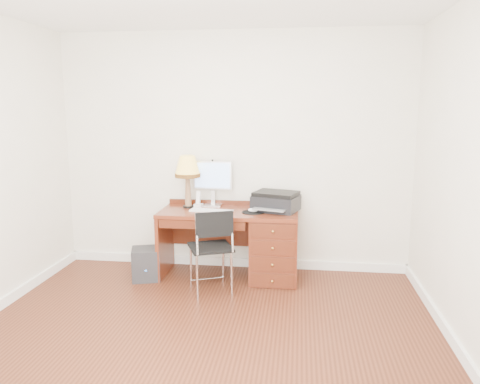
# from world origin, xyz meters

# --- Properties ---
(ground) EXTENTS (4.00, 4.00, 0.00)m
(ground) POSITION_xyz_m (0.00, 0.00, 0.00)
(ground) COLOR #3C190D
(ground) RESTS_ON ground
(room_shell) EXTENTS (4.00, 4.00, 4.00)m
(room_shell) POSITION_xyz_m (0.00, 0.63, 0.05)
(room_shell) COLOR white
(room_shell) RESTS_ON ground
(desk) EXTENTS (1.50, 0.67, 0.75)m
(desk) POSITION_xyz_m (0.32, 1.40, 0.41)
(desk) COLOR maroon
(desk) RESTS_ON ground
(monitor) EXTENTS (0.44, 0.15, 0.51)m
(monitor) POSITION_xyz_m (-0.23, 1.65, 1.07)
(monitor) COLOR silver
(monitor) RESTS_ON desk
(keyboard) EXTENTS (0.48, 0.20, 0.02)m
(keyboard) POSITION_xyz_m (-0.18, 1.33, 0.76)
(keyboard) COLOR white
(keyboard) RESTS_ON desk
(mouse_pad) EXTENTS (0.24, 0.24, 0.05)m
(mouse_pad) POSITION_xyz_m (0.27, 1.34, 0.76)
(mouse_pad) COLOR black
(mouse_pad) RESTS_ON desk
(printer) EXTENTS (0.55, 0.48, 0.21)m
(printer) POSITION_xyz_m (0.51, 1.47, 0.85)
(printer) COLOR black
(printer) RESTS_ON desk
(leg_lamp) EXTENTS (0.28, 0.28, 0.58)m
(leg_lamp) POSITION_xyz_m (-0.48, 1.50, 1.18)
(leg_lamp) COLOR black
(leg_lamp) RESTS_ON desk
(phone) EXTENTS (0.10, 0.10, 0.18)m
(phone) POSITION_xyz_m (-0.37, 1.53, 0.80)
(phone) COLOR white
(phone) RESTS_ON desk
(pen_cup) EXTENTS (0.08, 0.08, 0.09)m
(pen_cup) POSITION_xyz_m (0.34, 1.58, 0.80)
(pen_cup) COLOR black
(pen_cup) RESTS_ON desk
(chair) EXTENTS (0.54, 0.55, 0.87)m
(chair) POSITION_xyz_m (-0.12, 0.90, 0.53)
(chair) COLOR black
(chair) RESTS_ON ground
(equipment_box) EXTENTS (0.37, 0.37, 0.35)m
(equipment_box) POSITION_xyz_m (-0.89, 1.19, 0.17)
(equipment_box) COLOR black
(equipment_box) RESTS_ON ground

